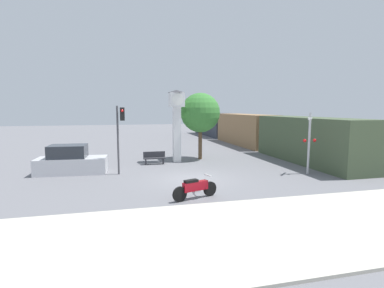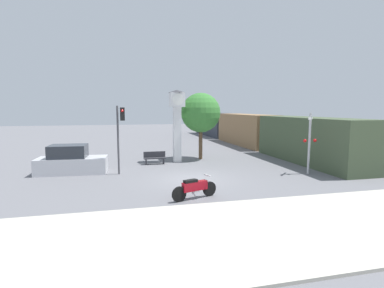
% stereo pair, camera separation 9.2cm
% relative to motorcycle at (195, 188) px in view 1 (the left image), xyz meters
% --- Properties ---
extents(ground_plane, '(120.00, 120.00, 0.00)m').
position_rel_motorcycle_xyz_m(ground_plane, '(0.76, 3.74, -0.49)').
color(ground_plane, slate).
extents(sidewalk_strip, '(36.00, 6.00, 0.10)m').
position_rel_motorcycle_xyz_m(sidewalk_strip, '(0.76, -4.00, -0.44)').
color(sidewalk_strip, '#BCB7A8').
rests_on(sidewalk_strip, ground_plane).
extents(motorcycle, '(2.23, 0.92, 1.02)m').
position_rel_motorcycle_xyz_m(motorcycle, '(0.00, 0.00, 0.00)').
color(motorcycle, black).
rests_on(motorcycle, ground_plane).
extents(clock_tower, '(1.28, 1.28, 5.44)m').
position_rel_motorcycle_xyz_m(clock_tower, '(1.00, 9.53, 3.09)').
color(clock_tower, white).
rests_on(clock_tower, ground_plane).
extents(freight_train, '(2.80, 34.62, 3.40)m').
position_rel_motorcycle_xyz_m(freight_train, '(10.69, 18.67, 1.21)').
color(freight_train, '#425138').
rests_on(freight_train, ground_plane).
extents(traffic_light, '(0.50, 0.35, 4.23)m').
position_rel_motorcycle_xyz_m(traffic_light, '(-3.19, 6.07, 2.41)').
color(traffic_light, '#47474C').
rests_on(traffic_light, ground_plane).
extents(railroad_crossing_signal, '(0.90, 0.82, 3.81)m').
position_rel_motorcycle_xyz_m(railroad_crossing_signal, '(8.17, 3.40, 1.59)').
color(railroad_crossing_signal, '#B7B7BC').
rests_on(railroad_crossing_signal, ground_plane).
extents(street_tree, '(3.13, 3.13, 5.29)m').
position_rel_motorcycle_xyz_m(street_tree, '(3.06, 10.27, 3.22)').
color(street_tree, brown).
rests_on(street_tree, ground_plane).
extents(bench, '(1.60, 0.44, 0.92)m').
position_rel_motorcycle_xyz_m(bench, '(-0.79, 8.91, -0.00)').
color(bench, '#2D2D33').
rests_on(bench, ground_plane).
extents(parked_car, '(4.30, 2.05, 1.80)m').
position_rel_motorcycle_xyz_m(parked_car, '(-6.25, 7.05, 0.26)').
color(parked_car, silver).
rests_on(parked_car, ground_plane).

